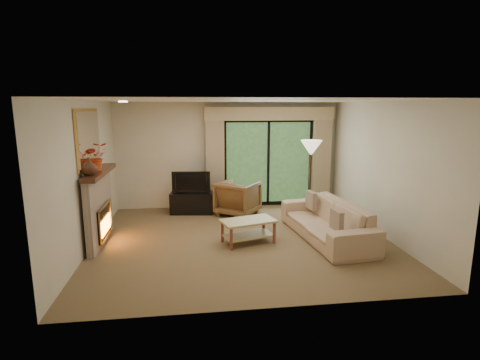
{
  "coord_description": "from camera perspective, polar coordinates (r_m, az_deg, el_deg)",
  "views": [
    {
      "loc": [
        -0.92,
        -6.72,
        2.5
      ],
      "look_at": [
        0.0,
        0.3,
        1.1
      ],
      "focal_mm": 28.0,
      "sensor_mm": 36.0,
      "label": 1
    }
  ],
  "objects": [
    {
      "name": "curtain_left",
      "position": [
        9.18,
        -3.83,
        3.01
      ],
      "size": [
        0.45,
        0.18,
        2.35
      ],
      "primitive_type": "cube",
      "color": "tan",
      "rests_on": "floor"
    },
    {
      "name": "vase",
      "position": [
        6.69,
        -22.02,
        1.92
      ],
      "size": [
        0.34,
        0.34,
        0.3
      ],
      "primitive_type": "imported",
      "rotation": [
        0.0,
        0.0,
        0.22
      ],
      "color": "#432416",
      "rests_on": "fireplace"
    },
    {
      "name": "armchair",
      "position": [
        8.73,
        -0.3,
        -2.76
      ],
      "size": [
        1.2,
        1.2,
        0.79
      ],
      "primitive_type": "imported",
      "rotation": [
        0.0,
        0.0,
        2.52
      ],
      "color": "brown",
      "rests_on": "floor"
    },
    {
      "name": "floor",
      "position": [
        7.23,
        0.31,
        -9.04
      ],
      "size": [
        5.5,
        5.5,
        0.0
      ],
      "primitive_type": "plane",
      "color": "brown",
      "rests_on": "ground"
    },
    {
      "name": "wall_right",
      "position": [
        7.76,
        20.9,
        1.54
      ],
      "size": [
        0.0,
        5.0,
        5.0
      ],
      "primitive_type": "plane",
      "rotation": [
        1.57,
        0.0,
        -1.57
      ],
      "color": "beige",
      "rests_on": "ground"
    },
    {
      "name": "wall_front",
      "position": [
        4.49,
        4.67,
        -4.39
      ],
      "size": [
        5.0,
        0.0,
        5.0
      ],
      "primitive_type": "plane",
      "rotation": [
        -1.57,
        0.0,
        0.0
      ],
      "color": "beige",
      "rests_on": "ground"
    },
    {
      "name": "branches",
      "position": [
        7.08,
        -21.24,
        3.31
      ],
      "size": [
        0.57,
        0.54,
        0.51
      ],
      "primitive_type": "imported",
      "rotation": [
        0.0,
        0.0,
        0.38
      ],
      "color": "red",
      "rests_on": "fireplace"
    },
    {
      "name": "floor_lamp",
      "position": [
        8.53,
        10.63,
        0.05
      ],
      "size": [
        0.56,
        0.56,
        1.77
      ],
      "primitive_type": null,
      "rotation": [
        0.0,
        0.0,
        -0.2
      ],
      "color": "white",
      "rests_on": "floor"
    },
    {
      "name": "pillow_far",
      "position": [
        7.92,
        10.78,
        -3.02
      ],
      "size": [
        0.13,
        0.37,
        0.36
      ],
      "primitive_type": "cube",
      "rotation": [
        0.0,
        0.0,
        0.11
      ],
      "color": "brown",
      "rests_on": "sofa"
    },
    {
      "name": "coffee_table",
      "position": [
        7.01,
        1.25,
        -7.82
      ],
      "size": [
        1.09,
        0.78,
        0.44
      ],
      "primitive_type": null,
      "rotation": [
        0.0,
        0.0,
        0.27
      ],
      "color": "tan",
      "rests_on": "floor"
    },
    {
      "name": "ceiling",
      "position": [
        6.79,
        0.34,
        12.02
      ],
      "size": [
        5.5,
        5.5,
        0.0
      ],
      "primitive_type": "plane",
      "rotation": [
        3.14,
        0.0,
        0.0
      ],
      "color": "white",
      "rests_on": "ground"
    },
    {
      "name": "sliding_door",
      "position": [
        9.48,
        4.31,
        2.66
      ],
      "size": [
        2.26,
        0.1,
        2.16
      ],
      "primitive_type": null,
      "color": "black",
      "rests_on": "floor"
    },
    {
      "name": "fireplace",
      "position": [
        7.36,
        -20.69,
        -3.84
      ],
      "size": [
        0.24,
        1.7,
        1.37
      ],
      "primitive_type": null,
      "color": "gray",
      "rests_on": "floor"
    },
    {
      "name": "media_console",
      "position": [
        8.96,
        -7.3,
        -3.44
      ],
      "size": [
        1.05,
        0.58,
        0.5
      ],
      "primitive_type": "cube",
      "rotation": [
        0.0,
        0.0,
        -0.13
      ],
      "color": "black",
      "rests_on": "floor"
    },
    {
      "name": "mirror",
      "position": [
        7.17,
        -22.05,
        5.97
      ],
      "size": [
        0.07,
        1.45,
        1.02
      ],
      "primitive_type": null,
      "color": "#D9A052",
      "rests_on": "wall_left"
    },
    {
      "name": "tv",
      "position": [
        8.85,
        -7.38,
        -0.25
      ],
      "size": [
        0.9,
        0.23,
        0.52
      ],
      "primitive_type": "imported",
      "rotation": [
        0.0,
        0.0,
        -0.13
      ],
      "color": "black",
      "rests_on": "media_console"
    },
    {
      "name": "curtain_right",
      "position": [
        9.72,
        12.28,
        3.25
      ],
      "size": [
        0.45,
        0.18,
        2.35
      ],
      "primitive_type": "cube",
      "color": "tan",
      "rests_on": "floor"
    },
    {
      "name": "cornice",
      "position": [
        9.29,
        4.54,
        10.04
      ],
      "size": [
        3.2,
        0.24,
        0.32
      ],
      "primitive_type": "cube",
      "color": "tan",
      "rests_on": "wall_back"
    },
    {
      "name": "wall_back",
      "position": [
        9.35,
        -1.76,
        3.8
      ],
      "size": [
        5.0,
        0.0,
        5.0
      ],
      "primitive_type": "plane",
      "rotation": [
        1.57,
        0.0,
        0.0
      ],
      "color": "beige",
      "rests_on": "ground"
    },
    {
      "name": "wall_left",
      "position": [
        7.07,
        -22.34,
        0.56
      ],
      "size": [
        0.0,
        5.0,
        5.0
      ],
      "primitive_type": "plane",
      "rotation": [
        1.57,
        0.0,
        1.57
      ],
      "color": "beige",
      "rests_on": "ground"
    },
    {
      "name": "sofa",
      "position": [
        7.38,
        13.0,
        -6.04
      ],
      "size": [
        1.19,
        2.5,
        0.71
      ],
      "primitive_type": "imported",
      "rotation": [
        0.0,
        0.0,
        -1.47
      ],
      "color": "tan",
      "rests_on": "floor"
    },
    {
      "name": "pillow_near",
      "position": [
        6.66,
        14.51,
        -5.94
      ],
      "size": [
        0.13,
        0.35,
        0.35
      ],
      "primitive_type": "cube",
      "rotation": [
        0.0,
        0.0,
        0.11
      ],
      "color": "brown",
      "rests_on": "sofa"
    }
  ]
}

